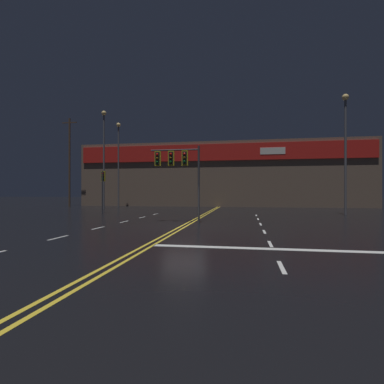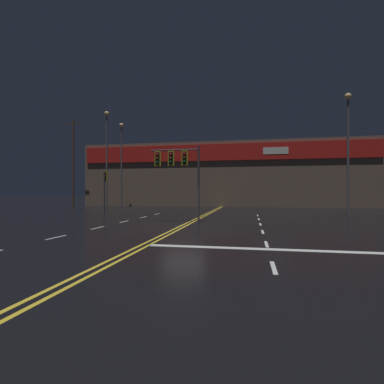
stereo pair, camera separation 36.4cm
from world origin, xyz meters
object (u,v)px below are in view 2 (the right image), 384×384
Objects in this scene: streetlight_near_right at (348,138)px; streetlight_far_right at (107,148)px; traffic_signal_corner_northwest at (105,182)px; traffic_signal_median at (177,163)px; streetlight_far_left at (121,155)px.

streetlight_near_right is 0.90× the size of streetlight_far_right.
streetlight_near_right is (21.98, 1.65, 3.71)m from traffic_signal_corner_northwest.
traffic_signal_median is at bearing -39.05° from traffic_signal_corner_northwest.
streetlight_far_left is 4.44m from streetlight_far_right.
traffic_signal_median is 0.47× the size of streetlight_near_right.
streetlight_far_left is at bearing 106.99° from traffic_signal_corner_northwest.
streetlight_far_left reaches higher than traffic_signal_median.
streetlight_far_right is (-3.40, 7.03, 4.35)m from traffic_signal_corner_northwest.
streetlight_near_right is 27.31m from streetlight_far_left.
streetlight_near_right is 0.93× the size of streetlight_far_left.
traffic_signal_corner_northwest is (-8.91, 7.23, -0.95)m from traffic_signal_median.
traffic_signal_corner_northwest is at bearing 140.95° from traffic_signal_median.
streetlight_far_left is (-12.41, 18.69, 3.17)m from traffic_signal_median.
streetlight_far_right is at bearing -88.68° from streetlight_far_left.
streetlight_near_right is (13.07, 8.88, 2.76)m from traffic_signal_median.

